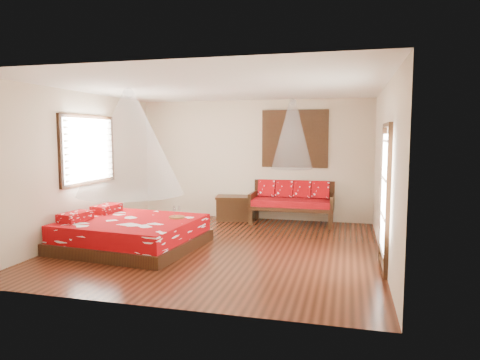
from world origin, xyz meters
name	(u,v)px	position (x,y,z in m)	size (l,w,h in m)	color
room	(219,169)	(0.00, 0.00, 1.40)	(5.54, 5.54, 2.84)	black
bed	(131,233)	(-1.52, -0.40, 0.25)	(2.44, 2.25, 0.65)	black
daybed	(292,200)	(0.98, 2.38, 0.52)	(1.85, 0.82, 0.96)	black
storage_chest	(234,208)	(-0.39, 2.45, 0.28)	(0.91, 0.73, 0.56)	black
shutter_panel	(295,139)	(0.98, 2.72, 1.90)	(1.52, 0.06, 1.32)	black
window_left	(89,150)	(-2.71, 0.20, 1.70)	(0.10, 1.74, 1.34)	black
glazed_door	(385,198)	(2.72, -0.60, 1.07)	(0.08, 1.02, 2.16)	black
wine_tray	(177,215)	(-0.78, -0.07, 0.56)	(0.28, 0.28, 0.23)	brown
mosquito_net_main	(130,143)	(-1.50, -0.40, 1.85)	(1.84, 1.84, 1.80)	white
mosquito_net_daybed	(292,134)	(0.98, 2.25, 2.00)	(0.90, 0.90, 1.50)	white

